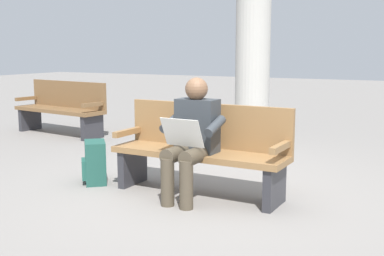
{
  "coord_description": "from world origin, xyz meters",
  "views": [
    {
      "loc": [
        -2.15,
        4.27,
        1.45
      ],
      "look_at": [
        -0.01,
        0.15,
        0.7
      ],
      "focal_mm": 46.12,
      "sensor_mm": 36.0,
      "label": 1
    }
  ],
  "objects": [
    {
      "name": "support_pillar",
      "position": [
        0.47,
        -2.74,
        1.67
      ],
      "size": [
        0.52,
        0.52,
        3.33
      ],
      "primitive_type": "cylinder",
      "color": "#B2AFA8",
      "rests_on": "ground"
    },
    {
      "name": "backpack",
      "position": [
        1.2,
        0.13,
        0.23
      ],
      "size": [
        0.39,
        0.41,
        0.46
      ],
      "rotation": [
        0.0,
        0.0,
        5.42
      ],
      "color": "#1E4C42",
      "rests_on": "ground"
    },
    {
      "name": "bench_near",
      "position": [
        -0.0,
        -0.07,
        0.46
      ],
      "size": [
        1.81,
        0.52,
        0.9
      ],
      "rotation": [
        0.0,
        0.0,
        -0.02
      ],
      "color": "olive",
      "rests_on": "ground"
    },
    {
      "name": "ground_plane",
      "position": [
        0.0,
        0.0,
        0.0
      ],
      "size": [
        40.0,
        40.0,
        0.0
      ],
      "primitive_type": "plane",
      "color": "gray"
    },
    {
      "name": "bench_far",
      "position": [
        3.69,
        -2.14,
        0.46
      ],
      "size": [
        1.85,
        0.72,
        0.9
      ],
      "rotation": [
        0.0,
        0.0,
        -0.14
      ],
      "color": "brown",
      "rests_on": "ground"
    },
    {
      "name": "person_seated",
      "position": [
        -0.01,
        0.16,
        0.63
      ],
      "size": [
        0.58,
        0.58,
        1.18
      ],
      "rotation": [
        0.0,
        0.0,
        -0.02
      ],
      "color": "#33383D",
      "rests_on": "ground"
    }
  ]
}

